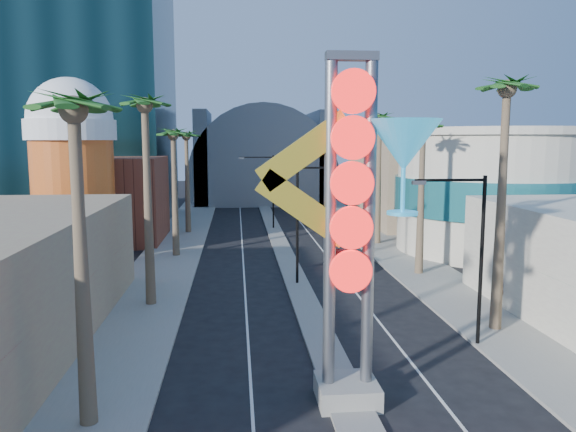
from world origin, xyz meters
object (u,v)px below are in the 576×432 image
at_px(pedestrian_a, 561,321).
at_px(pedestrian_b, 500,290).
at_px(neon_sign, 373,205).
at_px(red_pickup, 345,260).

distance_m(pedestrian_a, pedestrian_b, 5.51).
bearing_deg(pedestrian_a, pedestrian_b, -95.69).
xyz_separation_m(neon_sign, pedestrian_b, (10.15, 10.64, -6.19)).
height_order(red_pickup, pedestrian_a, pedestrian_a).
distance_m(red_pickup, pedestrian_b, 12.66).
relative_size(neon_sign, pedestrian_b, 6.51).
bearing_deg(neon_sign, pedestrian_a, 26.06).
relative_size(neon_sign, pedestrian_a, 7.02).
distance_m(neon_sign, red_pickup, 22.48).
xyz_separation_m(neon_sign, red_pickup, (3.25, 21.24, -6.59)).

